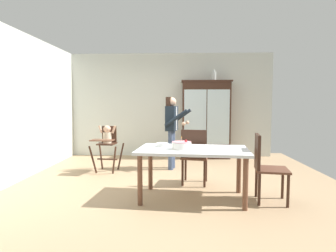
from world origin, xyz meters
The scene contains 12 objects.
ground_plane centered at (0.00, 0.00, 0.00)m, with size 6.24×6.24×0.00m, color tan.
wall_back centered at (0.00, 2.63, 1.35)m, with size 5.32×0.06×2.70m, color silver.
wall_left centered at (-2.63, 0.00, 1.35)m, with size 0.06×5.32×2.70m, color silver.
china_cabinet centered at (0.93, 2.37, 0.99)m, with size 1.26×0.48×1.97m.
ceramic_vase centered at (1.12, 2.37, 2.09)m, with size 0.13×0.13×0.27m.
high_chair_with_toddler centered at (-1.22, 0.82, 0.65)m, with size 0.62×0.72×0.95m.
adult_person centered at (0.10, 1.09, 0.97)m, with size 0.58×0.56×1.53m.
dining_table centered at (0.46, -0.78, 0.65)m, with size 1.66×1.06×0.74m.
birthday_cake centered at (0.29, -0.83, 0.79)m, with size 0.28×0.28×0.19m.
serving_bowl centered at (0.00, -0.59, 0.77)m, with size 0.18×0.18×0.06m, color silver.
dining_chair_far_side centered at (0.51, -0.11, 0.56)m, with size 0.50×0.50×0.96m.
dining_chair_right_end centered at (1.46, -0.87, 0.56)m, with size 0.50×0.50×0.96m.
Camera 1 is at (0.26, -4.84, 1.39)m, focal length 30.12 mm.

